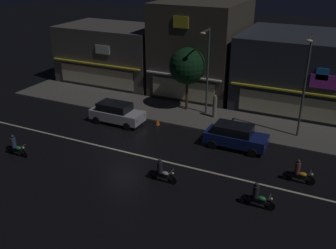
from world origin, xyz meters
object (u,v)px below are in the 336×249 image
object	(u,v)px
streetlamp_west	(207,65)
traffic_cone	(158,122)
motorcycle_following	(257,197)
motorcycle_opposite_lane	(161,172)
parked_car_trailing	(117,113)
parked_car_near_kerb	(235,136)
streetlamp_mid	(305,80)
pedestrian_on_sidewalk	(215,107)
motorcycle_lead	(299,173)
motorcycle_trailing_far	(15,147)

from	to	relation	value
streetlamp_west	traffic_cone	distance (m)	5.99
motorcycle_following	motorcycle_opposite_lane	xyz separation A→B (m)	(-5.75, 0.07, 0.00)
parked_car_trailing	parked_car_near_kerb	bearing A→B (deg)	179.73
streetlamp_mid	motorcycle_following	size ratio (longest dim) A/B	3.93
streetlamp_west	parked_car_near_kerb	distance (m)	6.97
pedestrian_on_sidewalk	motorcycle_opposite_lane	world-z (taller)	pedestrian_on_sidewalk
streetlamp_west	traffic_cone	bearing A→B (deg)	-128.05
parked_car_near_kerb	motorcycle_lead	xyz separation A→B (m)	(4.70, -2.81, -0.24)
streetlamp_west	motorcycle_lead	xyz separation A→B (m)	(8.65, -7.39, -3.70)
pedestrian_on_sidewalk	streetlamp_mid	bearing A→B (deg)	116.56
pedestrian_on_sidewalk	motorcycle_following	world-z (taller)	pedestrian_on_sidewalk
pedestrian_on_sidewalk	motorcycle_following	xyz separation A→B (m)	(6.10, -10.56, -0.41)
parked_car_trailing	motorcycle_lead	bearing A→B (deg)	168.87
streetlamp_mid	motorcycle_lead	distance (m)	7.35
motorcycle_opposite_lane	traffic_cone	bearing A→B (deg)	-58.08
streetlamp_west	pedestrian_on_sidewalk	world-z (taller)	streetlamp_west
pedestrian_on_sidewalk	motorcycle_trailing_far	size ratio (longest dim) A/B	1.01
motorcycle_following	streetlamp_west	bearing A→B (deg)	-53.29
parked_car_near_kerb	motorcycle_following	world-z (taller)	parked_car_near_kerb
streetlamp_mid	parked_car_trailing	world-z (taller)	streetlamp_mid
parked_car_near_kerb	motorcycle_opposite_lane	world-z (taller)	parked_car_near_kerb
traffic_cone	motorcycle_trailing_far	bearing A→B (deg)	-125.89
streetlamp_west	motorcycle_following	size ratio (longest dim) A/B	3.74
streetlamp_mid	pedestrian_on_sidewalk	bearing A→B (deg)	172.27
motorcycle_following	motorcycle_lead	bearing A→B (deg)	-111.03
streetlamp_mid	motorcycle_lead	world-z (taller)	streetlamp_mid
traffic_cone	parked_car_near_kerb	bearing A→B (deg)	-9.49
parked_car_trailing	traffic_cone	world-z (taller)	parked_car_trailing
parked_car_trailing	motorcycle_following	xyz separation A→B (m)	(12.89, -6.34, -0.24)
motorcycle_opposite_lane	streetlamp_west	bearing A→B (deg)	-79.89
pedestrian_on_sidewalk	parked_car_trailing	distance (m)	7.99
motorcycle_lead	motorcycle_following	xyz separation A→B (m)	(-1.61, -3.49, 0.00)
motorcycle_trailing_far	streetlamp_mid	bearing A→B (deg)	-147.82
streetlamp_west	motorcycle_opposite_lane	size ratio (longest dim) A/B	3.74
motorcycle_following	motorcycle_trailing_far	xyz separation A→B (m)	(-16.03, -1.27, 0.00)
pedestrian_on_sidewalk	motorcycle_lead	xyz separation A→B (m)	(7.72, -7.07, -0.41)
parked_car_near_kerb	traffic_cone	world-z (taller)	parked_car_near_kerb
parked_car_trailing	motorcycle_opposite_lane	xyz separation A→B (m)	(7.14, -6.27, -0.24)
parked_car_trailing	streetlamp_west	bearing A→B (deg)	-142.22
parked_car_near_kerb	motorcycle_following	bearing A→B (deg)	-63.90
streetlamp_west	motorcycle_opposite_lane	xyz separation A→B (m)	(1.29, -10.80, -3.70)
parked_car_trailing	motorcycle_opposite_lane	bearing A→B (deg)	138.72
streetlamp_mid	streetlamp_west	bearing A→B (deg)	170.87
pedestrian_on_sidewalk	traffic_cone	xyz separation A→B (m)	(-3.65, -3.15, -0.77)
motorcycle_opposite_lane	motorcycle_trailing_far	world-z (taller)	same
motorcycle_lead	motorcycle_trailing_far	size ratio (longest dim) A/B	1.00
parked_car_trailing	motorcycle_following	size ratio (longest dim) A/B	2.26
parked_car_trailing	streetlamp_mid	bearing A→B (deg)	-166.29
streetlamp_mid	parked_car_near_kerb	bearing A→B (deg)	-138.04
motorcycle_lead	motorcycle_opposite_lane	size ratio (longest dim) A/B	1.00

